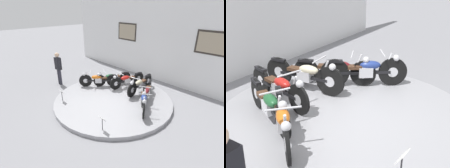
{
  "view_description": "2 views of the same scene",
  "coord_description": "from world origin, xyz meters",
  "views": [
    {
      "loc": [
        4.83,
        -4.63,
        3.84
      ],
      "look_at": [
        -0.19,
        0.11,
        0.73
      ],
      "focal_mm": 28.0,
      "sensor_mm": 36.0,
      "label": 1
    },
    {
      "loc": [
        -4.58,
        -2.91,
        3.04
      ],
      "look_at": [
        0.08,
        0.21,
        0.68
      ],
      "focal_mm": 50.0,
      "sensor_mm": 36.0,
      "label": 2
    }
  ],
  "objects": [
    {
      "name": "ground_plane",
      "position": [
        0.0,
        0.0,
        0.0
      ],
      "size": [
        60.0,
        60.0,
        0.0
      ],
      "primitive_type": "plane",
      "color": "gray"
    },
    {
      "name": "display_platform",
      "position": [
        0.0,
        0.0,
        0.07
      ],
      "size": [
        5.01,
        5.01,
        0.15
      ],
      "primitive_type": "cylinder",
      "color": "#99999E",
      "rests_on": "ground_plane"
    },
    {
      "name": "back_wall",
      "position": [
        0.0,
        3.54,
        2.2
      ],
      "size": [
        14.0,
        0.22,
        4.39
      ],
      "color": "white",
      "rests_on": "ground_plane"
    },
    {
      "name": "motorcycle_orange",
      "position": [
        -1.38,
        0.32,
        0.53
      ],
      "size": [
        1.36,
        1.51,
        0.79
      ],
      "color": "black",
      "rests_on": "display_platform"
    },
    {
      "name": "motorcycle_green",
      "position": [
        -1.08,
        0.94,
        0.52
      ],
      "size": [
        0.88,
        1.8,
        0.78
      ],
      "color": "black",
      "rests_on": "display_platform"
    },
    {
      "name": "motorcycle_red",
      "position": [
        -0.41,
        1.31,
        0.53
      ],
      "size": [
        0.61,
        1.93,
        0.79
      ],
      "color": "black",
      "rests_on": "display_platform"
    },
    {
      "name": "motorcycle_cream",
      "position": [
        0.4,
        1.32,
        0.55
      ],
      "size": [
        0.54,
        2.02,
        0.81
      ],
      "color": "black",
      "rests_on": "display_platform"
    },
    {
      "name": "motorcycle_maroon",
      "position": [
        1.08,
        0.94,
        0.52
      ],
      "size": [
        0.91,
        1.78,
        0.78
      ],
      "color": "black",
      "rests_on": "display_platform"
    },
    {
      "name": "motorcycle_blue",
      "position": [
        1.38,
        0.32,
        0.55
      ],
      "size": [
        1.27,
        1.64,
        0.81
      ],
      "color": "black",
      "rests_on": "display_platform"
    },
    {
      "name": "info_placard_front_left",
      "position": [
        -1.3,
        -1.72,
        0.52
      ],
      "size": [
        0.26,
        0.11,
        0.51
      ],
      "color": "#333338",
      "rests_on": "display_platform"
    },
    {
      "name": "info_placard_front_centre",
      "position": [
        1.3,
        -1.72,
        0.52
      ],
      "size": [
        0.26,
        0.11,
        0.51
      ],
      "color": "#333338",
      "rests_on": "display_platform"
    },
    {
      "name": "visitor_standing",
      "position": [
        -3.27,
        -0.77,
        0.97
      ],
      "size": [
        0.36,
        0.22,
        1.71
      ],
      "color": "#2D2D38",
      "rests_on": "ground_plane"
    }
  ]
}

